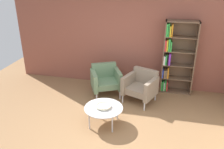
{
  "coord_description": "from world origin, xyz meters",
  "views": [
    {
      "loc": [
        1.0,
        -3.71,
        3.0
      ],
      "look_at": [
        -0.05,
        0.84,
        0.95
      ],
      "focal_mm": 38.19,
      "sensor_mm": 36.0,
      "label": 1
    }
  ],
  "objects_px": {
    "armchair_by_bookshelf": "(106,79)",
    "armchair_corner_red": "(141,86)",
    "decorative_bowl": "(104,106)",
    "coffee_table_low": "(104,109)",
    "bookshelf_tall": "(175,58)"
  },
  "relations": [
    {
      "from": "bookshelf_tall",
      "to": "coffee_table_low",
      "type": "bearing_deg",
      "value": -126.93
    },
    {
      "from": "coffee_table_low",
      "to": "bookshelf_tall",
      "type": "bearing_deg",
      "value": 53.07
    },
    {
      "from": "bookshelf_tall",
      "to": "decorative_bowl",
      "type": "height_order",
      "value": "bookshelf_tall"
    },
    {
      "from": "bookshelf_tall",
      "to": "armchair_by_bookshelf",
      "type": "bearing_deg",
      "value": -162.1
    },
    {
      "from": "decorative_bowl",
      "to": "bookshelf_tall",
      "type": "bearing_deg",
      "value": 53.07
    },
    {
      "from": "armchair_corner_red",
      "to": "armchair_by_bookshelf",
      "type": "distance_m",
      "value": 0.95
    },
    {
      "from": "coffee_table_low",
      "to": "armchair_by_bookshelf",
      "type": "xyz_separation_m",
      "value": [
        -0.3,
        1.32,
        0.04
      ]
    },
    {
      "from": "decorative_bowl",
      "to": "armchair_corner_red",
      "type": "distance_m",
      "value": 1.33
    },
    {
      "from": "armchair_by_bookshelf",
      "to": "armchair_corner_red",
      "type": "bearing_deg",
      "value": -35.74
    },
    {
      "from": "bookshelf_tall",
      "to": "coffee_table_low",
      "type": "relative_size",
      "value": 2.37
    },
    {
      "from": "coffee_table_low",
      "to": "armchair_corner_red",
      "type": "height_order",
      "value": "armchair_corner_red"
    },
    {
      "from": "armchair_corner_red",
      "to": "armchair_by_bookshelf",
      "type": "relative_size",
      "value": 0.98
    },
    {
      "from": "coffee_table_low",
      "to": "decorative_bowl",
      "type": "bearing_deg",
      "value": 94.76
    },
    {
      "from": "coffee_table_low",
      "to": "decorative_bowl",
      "type": "distance_m",
      "value": 0.06
    },
    {
      "from": "coffee_table_low",
      "to": "decorative_bowl",
      "type": "relative_size",
      "value": 2.5
    }
  ]
}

